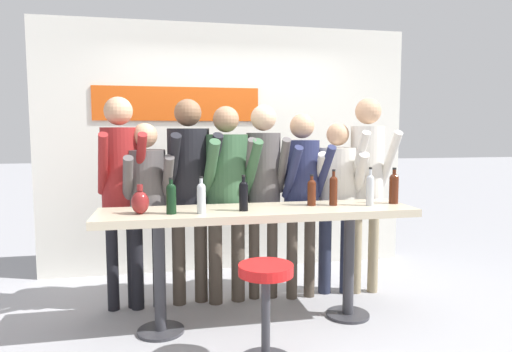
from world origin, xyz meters
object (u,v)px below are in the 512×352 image
at_px(person_left, 146,195).
at_px(wine_bottle_2, 312,191).
at_px(bar_stool, 266,298).
at_px(decorative_vase, 140,202).
at_px(wine_bottle_0, 333,189).
at_px(person_center_right, 264,178).
at_px(person_far_right, 337,190).
at_px(person_center_left, 189,178).
at_px(wine_bottle_3, 171,197).
at_px(wine_bottle_1, 394,187).
at_px(person_rightmost, 367,171).
at_px(wine_bottle_6, 370,188).
at_px(person_center, 227,183).
at_px(tasting_table, 258,226).
at_px(person_far_left, 120,176).
at_px(wine_bottle_4, 244,194).
at_px(wine_bottle_5, 201,197).
at_px(person_right, 302,184).

height_order(person_left, wine_bottle_2, person_left).
height_order(bar_stool, decorative_vase, decorative_vase).
xyz_separation_m(wine_bottle_0, decorative_vase, (-1.54, -0.08, -0.05)).
height_order(person_center_right, person_far_right, person_center_right).
relative_size(person_center_left, wine_bottle_3, 6.77).
height_order(person_left, wine_bottle_3, person_left).
bearing_deg(wine_bottle_1, person_rightmost, 92.31).
distance_m(wine_bottle_3, wine_bottle_6, 1.60).
xyz_separation_m(person_center, wine_bottle_6, (1.10, -0.56, -0.01)).
xyz_separation_m(tasting_table, wine_bottle_6, (0.93, -0.04, 0.28)).
relative_size(wine_bottle_0, wine_bottle_1, 0.98).
relative_size(person_far_left, wine_bottle_3, 6.81).
xyz_separation_m(person_far_left, person_center_right, (1.25, 0.01, -0.04)).
bearing_deg(wine_bottle_0, person_rightmost, 42.02).
relative_size(person_far_right, wine_bottle_0, 5.47).
height_order(person_far_left, person_left, person_far_left).
bearing_deg(person_center, person_center_right, -1.66).
relative_size(person_far_right, person_rightmost, 0.88).
bearing_deg(wine_bottle_3, wine_bottle_4, 2.11).
bearing_deg(wine_bottle_4, person_center_left, 120.41).
bearing_deg(wine_bottle_0, person_far_right, 65.22).
bearing_deg(person_far_left, tasting_table, -37.04).
bearing_deg(bar_stool, wine_bottle_3, 137.82).
height_order(person_rightmost, wine_bottle_5, person_rightmost).
xyz_separation_m(person_left, person_center_right, (1.04, 0.03, 0.13)).
bearing_deg(wine_bottle_4, decorative_vase, 178.16).
bearing_deg(wine_bottle_3, tasting_table, 7.71).
bearing_deg(wine_bottle_1, bar_stool, -152.60).
distance_m(person_left, wine_bottle_5, 0.77).
relative_size(person_center_right, wine_bottle_0, 6.00).
distance_m(wine_bottle_4, decorative_vase, 0.77).
height_order(person_left, wine_bottle_1, person_left).
bearing_deg(person_far_left, person_center_left, -8.35).
relative_size(wine_bottle_3, wine_bottle_5, 0.97).
xyz_separation_m(person_center_left, wine_bottle_2, (0.97, -0.51, -0.08)).
distance_m(bar_stool, person_far_left, 1.70).
bearing_deg(person_right, person_left, 174.39).
distance_m(person_far_left, wine_bottle_6, 2.10).
xyz_separation_m(person_far_right, wine_bottle_4, (-1.00, -0.61, 0.07)).
distance_m(person_far_right, wine_bottle_1, 0.61).
bearing_deg(wine_bottle_0, wine_bottle_1, -1.27).
height_order(person_left, person_right, person_right).
distance_m(wine_bottle_4, wine_bottle_5, 0.33).
xyz_separation_m(wine_bottle_2, wine_bottle_5, (-0.92, -0.18, 0.01)).
height_order(wine_bottle_1, decorative_vase, wine_bottle_1).
relative_size(person_center, wine_bottle_1, 5.83).
bearing_deg(person_center_left, person_far_right, -10.69).
bearing_deg(wine_bottle_2, tasting_table, -172.39).
relative_size(wine_bottle_0, wine_bottle_3, 1.10).
bearing_deg(person_center_right, wine_bottle_3, -138.91).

